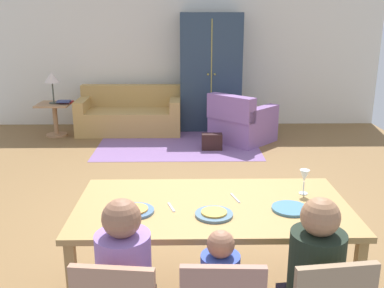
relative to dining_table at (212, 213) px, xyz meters
The scene contains 20 objects.
ground_plane 2.27m from the dining_table, 95.43° to the left, with size 7.42×6.80×0.02m, color brown.
back_wall 5.64m from the dining_table, 92.09° to the left, with size 7.42×0.10×2.70m, color silver.
dining_table is the anchor object (origin of this frame).
plate_near_man 0.54m from the dining_table, 167.05° to the right, with size 0.25×0.25×0.02m, color #4E729D.
pizza_near_man 0.54m from the dining_table, 167.05° to the right, with size 0.17×0.17×0.01m, color gold.
plate_near_child 0.19m from the dining_table, 90.00° to the right, with size 0.25×0.25×0.02m, color slate.
pizza_near_child 0.20m from the dining_table, 90.00° to the right, with size 0.17×0.17×0.01m, color gold.
plate_near_woman 0.54m from the dining_table, 10.85° to the right, with size 0.25×0.25×0.02m, color teal.
wine_glass 0.73m from the dining_table, 14.76° to the left, with size 0.07×0.07×0.19m.
fork 0.30m from the dining_table, behind, with size 0.02×0.15×0.01m, color silver.
knife 0.21m from the dining_table, 30.35° to the left, with size 0.01×0.17×0.01m, color silver.
area_rug 4.17m from the dining_table, 94.27° to the left, with size 2.60×1.80×0.01m, color #825E95.
couch 5.11m from the dining_table, 103.46° to the left, with size 1.83×0.86×0.82m.
armchair 4.34m from the dining_table, 80.06° to the left, with size 1.21×1.21×0.82m.
armoire 5.22m from the dining_table, 86.91° to the left, with size 1.10×0.59×2.10m.
side_table 5.32m from the dining_table, 117.65° to the left, with size 0.56×0.56×0.58m.
table_lamp 5.32m from the dining_table, 117.65° to the left, with size 0.26×0.26×0.54m.
book_lower 5.27m from the dining_table, 115.47° to the left, with size 0.22×0.16×0.03m, color maroon.
book_upper 5.19m from the dining_table, 116.08° to the left, with size 0.22×0.16×0.03m, color #3A4576.
handbag 3.85m from the dining_table, 86.47° to the left, with size 0.32×0.16×0.26m, color black.
Camera 1 is at (0.02, -4.14, 2.01)m, focal length 40.79 mm.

